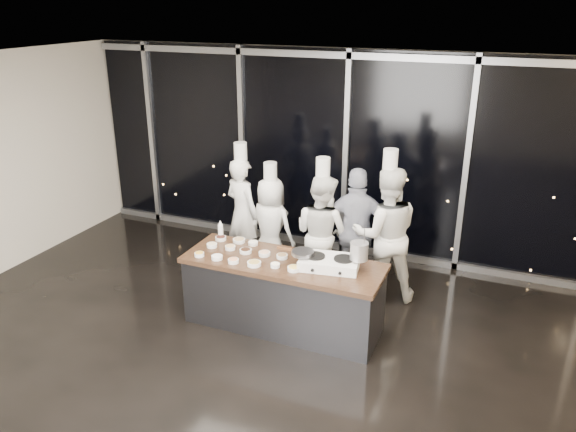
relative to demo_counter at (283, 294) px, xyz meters
name	(u,v)px	position (x,y,z in m)	size (l,w,h in m)	color
ground	(252,365)	(0.00, -0.90, -0.45)	(9.00, 9.00, 0.00)	black
room_shell	(263,177)	(0.18, -0.90, 1.79)	(9.02, 7.02, 3.21)	beige
window_wall	(347,155)	(0.00, 2.53, 1.14)	(8.90, 0.11, 3.20)	black
demo_counter	(283,294)	(0.00, 0.00, 0.00)	(2.46, 0.86, 0.90)	#35353A
stove	(329,262)	(0.57, 0.06, 0.51)	(0.75, 0.53, 0.14)	silver
frying_pan	(302,253)	(0.25, -0.01, 0.61)	(0.48, 0.31, 0.04)	slate
stock_pot	(359,251)	(0.91, 0.12, 0.69)	(0.21, 0.21, 0.21)	#BCBCBF
prep_bowls	(245,253)	(-0.51, -0.01, 0.47)	(1.37, 0.71, 0.05)	silver
squeeze_bottle	(221,230)	(-1.04, 0.34, 0.56)	(0.07, 0.07, 0.25)	white
chef_far_left	(242,212)	(-1.24, 1.36, 0.43)	(0.74, 0.62, 1.95)	silver
chef_left	(271,226)	(-0.74, 1.28, 0.31)	(0.80, 0.60, 1.72)	silver
chef_center	(321,233)	(0.10, 1.11, 0.40)	(0.99, 0.88, 1.93)	silver
guest	(357,232)	(0.57, 1.24, 0.44)	(1.13, 0.69, 1.79)	#141D37
chef_right	(385,234)	(0.97, 1.21, 0.49)	(1.11, 1.00, 2.10)	silver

